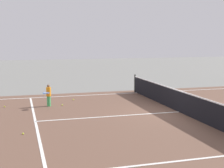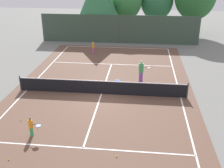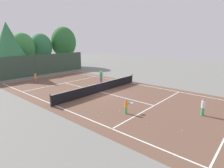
{
  "view_description": "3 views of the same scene",
  "coord_description": "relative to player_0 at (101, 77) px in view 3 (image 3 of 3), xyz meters",
  "views": [
    {
      "loc": [
        13.23,
        -6.96,
        3.32
      ],
      "look_at": [
        -0.49,
        -3.04,
        1.34
      ],
      "focal_mm": 52.55,
      "sensor_mm": 36.0,
      "label": 1
    },
    {
      "loc": [
        2.7,
        -17.78,
        8.46
      ],
      "look_at": [
        0.81,
        -0.57,
        1.04
      ],
      "focal_mm": 45.07,
      "sensor_mm": 36.0,
      "label": 2
    },
    {
      "loc": [
        -13.42,
        -13.25,
        5.47
      ],
      "look_at": [
        0.64,
        -1.09,
        0.93
      ],
      "focal_mm": 29.24,
      "sensor_mm": 36.0,
      "label": 3
    }
  ],
  "objects": [
    {
      "name": "tree_3",
      "position": [
        -5.38,
        13.76,
        4.51
      ],
      "size": [
        4.64,
        4.64,
        7.99
      ],
      "color": "brown",
      "rests_on": "ground_plane"
    },
    {
      "name": "tree_0",
      "position": [
        -2.28,
        16.15,
        3.32
      ],
      "size": [
        4.0,
        3.44,
        6.61
      ],
      "color": "brown",
      "rests_on": "ground_plane"
    },
    {
      "name": "tennis_ball_5",
      "position": [
        -1.0,
        -9.45,
        -0.85
      ],
      "size": [
        0.07,
        0.07,
        0.07
      ],
      "primitive_type": "sphere",
      "color": "#CCE533",
      "rests_on": "ground_plane"
    },
    {
      "name": "tennis_ball_4",
      "position": [
        0.93,
        3.75,
        -0.85
      ],
      "size": [
        0.07,
        0.07,
        0.07
      ],
      "primitive_type": "sphere",
      "color": "#CCE533",
      "rests_on": "ground_plane"
    },
    {
      "name": "tennis_ball_7",
      "position": [
        -6.9,
        -6.73,
        -0.85
      ],
      "size": [
        0.07,
        0.07,
        0.07
      ],
      "primitive_type": "sphere",
      "color": "#CCE533",
      "rests_on": "ground_plane"
    },
    {
      "name": "player_1",
      "position": [
        -5.64,
        -8.15,
        -0.31
      ],
      "size": [
        0.81,
        0.48,
        1.09
      ],
      "color": "#3FA559",
      "rests_on": "ground_plane"
    },
    {
      "name": "court_surface",
      "position": [
        -2.73,
        -2.55,
        -0.88
      ],
      "size": [
        13.0,
        25.0,
        0.01
      ],
      "color": "brown",
      "rests_on": "ground_plane"
    },
    {
      "name": "tennis_ball_1",
      "position": [
        -5.62,
        -7.49,
        -0.85
      ],
      "size": [
        0.07,
        0.07,
        0.07
      ],
      "primitive_type": "sphere",
      "color": "#CCE533",
      "rests_on": "ground_plane"
    },
    {
      "name": "player_2",
      "position": [
        -2.24,
        -12.62,
        -0.22
      ],
      "size": [
        0.27,
        0.27,
        1.29
      ],
      "color": "#3FA559",
      "rests_on": "ground_plane"
    },
    {
      "name": "tennis_net",
      "position": [
        -2.73,
        -2.55,
        -0.37
      ],
      "size": [
        11.9,
        0.1,
        1.1
      ],
      "color": "#333833",
      "rests_on": "ground_plane"
    },
    {
      "name": "player_0",
      "position": [
        0.0,
        0.0,
        0.0
      ],
      "size": [
        0.94,
        0.4,
        1.71
      ],
      "color": "purple",
      "rests_on": "ground_plane"
    },
    {
      "name": "tennis_ball_6",
      "position": [
        -7.3,
        -1.71,
        -0.85
      ],
      "size": [
        0.07,
        0.07,
        0.07
      ],
      "primitive_type": "sphere",
      "color": "#CCE533",
      "rests_on": "ground_plane"
    },
    {
      "name": "ground_plane",
      "position": [
        -2.73,
        -2.55,
        -0.88
      ],
      "size": [
        80.0,
        80.0,
        0.0
      ],
      "primitive_type": "plane",
      "color": "slate"
    },
    {
      "name": "player_3",
      "position": [
        -4.99,
        7.14,
        -0.27
      ],
      "size": [
        0.26,
        0.26,
        1.2
      ],
      "color": "#D14799",
      "rests_on": "ground_plane"
    },
    {
      "name": "tree_2",
      "position": [
        6.26,
        16.63,
        4.06
      ],
      "size": [
        5.1,
        4.68,
        8.01
      ],
      "color": "brown",
      "rests_on": "ground_plane"
    },
    {
      "name": "ball_crate",
      "position": [
        -1.75,
        -0.77,
        -0.7
      ],
      "size": [
        0.38,
        0.36,
        0.43
      ],
      "color": "blue",
      "rests_on": "ground_plane"
    },
    {
      "name": "tennis_ball_0",
      "position": [
        -0.47,
        5.75,
        -0.85
      ],
      "size": [
        0.07,
        0.07,
        0.07
      ],
      "primitive_type": "sphere",
      "color": "#CCE533",
      "rests_on": "ground_plane"
    },
    {
      "name": "tree_1",
      "position": [
        1.63,
        17.37,
        3.24
      ],
      "size": [
        4.15,
        3.79,
        6.62
      ],
      "color": "brown",
      "rests_on": "ground_plane"
    },
    {
      "name": "tennis_ball_2",
      "position": [
        -5.67,
        -12.46,
        -0.85
      ],
      "size": [
        0.07,
        0.07,
        0.07
      ],
      "primitive_type": "sphere",
      "color": "#CCE533",
      "rests_on": "ground_plane"
    },
    {
      "name": "perimeter_fence",
      "position": [
        -2.73,
        11.45,
        0.72
      ],
      "size": [
        18.0,
        0.12,
        3.2
      ],
      "color": "#384C3D",
      "rests_on": "ground_plane"
    },
    {
      "name": "tennis_ball_3",
      "position": [
        -5.99,
        -10.25,
        -0.85
      ],
      "size": [
        0.07,
        0.07,
        0.07
      ],
      "primitive_type": "sphere",
      "color": "#CCE533",
      "rests_on": "ground_plane"
    }
  ]
}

